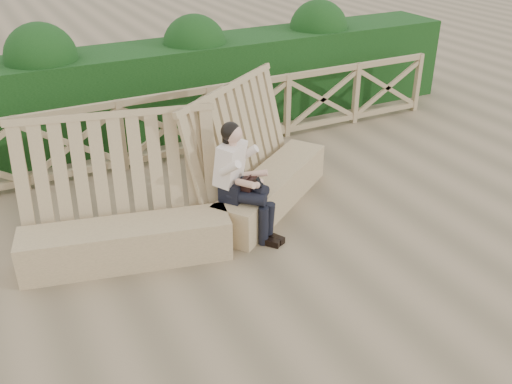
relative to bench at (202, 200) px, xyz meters
name	(u,v)px	position (x,y,z in m)	size (l,w,h in m)	color
ground	(278,278)	(0.33, -1.35, -0.41)	(60.00, 60.00, 0.00)	brown
bench	(202,200)	(0.00, 0.00, 0.00)	(4.39, 1.98, 1.62)	#8E7551
woman	(240,177)	(0.37, -0.33, 0.38)	(0.72, 0.87, 1.45)	black
guardrail	(167,127)	(0.33, 2.15, 0.14)	(10.10, 0.09, 1.10)	#846D4C
hedge	(142,93)	(0.33, 3.35, 0.34)	(12.00, 1.20, 1.50)	black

